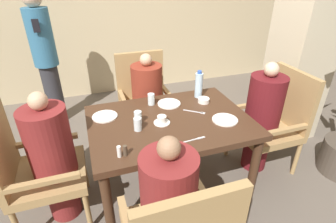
{
  "coord_description": "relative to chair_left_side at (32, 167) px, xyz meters",
  "views": [
    {
      "loc": [
        -0.6,
        -1.72,
        1.81
      ],
      "look_at": [
        0.0,
        0.05,
        0.77
      ],
      "focal_mm": 28.0,
      "sensor_mm": 36.0,
      "label": 1
    }
  ],
  "objects": [
    {
      "name": "water_bottle",
      "position": [
        1.46,
        0.32,
        0.32
      ],
      "size": [
        0.07,
        0.07,
        0.26
      ],
      "color": "silver",
      "rests_on": "dining_table"
    },
    {
      "name": "plate_main_left",
      "position": [
        1.48,
        -0.16,
        0.21
      ],
      "size": [
        0.21,
        0.21,
        0.01
      ],
      "color": "white",
      "rests_on": "dining_table"
    },
    {
      "name": "chair_right_side",
      "position": [
        2.14,
        0.0,
        0.0
      ],
      "size": [
        0.54,
        0.54,
        0.99
      ],
      "color": "#A88451",
      "rests_on": "ground_plane"
    },
    {
      "name": "chair_left_side",
      "position": [
        0.0,
        0.0,
        0.0
      ],
      "size": [
        0.54,
        0.54,
        0.99
      ],
      "color": "#A88451",
      "rests_on": "ground_plane"
    },
    {
      "name": "diner_in_far_chair",
      "position": [
        1.07,
        0.73,
        0.02
      ],
      "size": [
        0.32,
        0.32,
        1.06
      ],
      "color": "maroon",
      "rests_on": "ground_plane"
    },
    {
      "name": "diner_in_left_chair",
      "position": [
        0.15,
        0.0,
        0.04
      ],
      "size": [
        0.32,
        0.32,
        1.1
      ],
      "color": "maroon",
      "rests_on": "ground_plane"
    },
    {
      "name": "standing_host",
      "position": [
        0.06,
        1.62,
        0.35
      ],
      "size": [
        0.28,
        0.31,
        1.63
      ],
      "color": "#2D2D33",
      "rests_on": "ground_plane"
    },
    {
      "name": "glass_tall_near",
      "position": [
        1.0,
        0.31,
        0.25
      ],
      "size": [
        0.06,
        0.06,
        0.1
      ],
      "color": "silver",
      "rests_on": "dining_table"
    },
    {
      "name": "salt_shaker",
      "position": [
        0.6,
        -0.34,
        0.24
      ],
      "size": [
        0.03,
        0.03,
        0.08
      ],
      "color": "white",
      "rests_on": "dining_table"
    },
    {
      "name": "knife_beside_plate",
      "position": [
        1.14,
        -0.32,
        0.2
      ],
      "size": [
        0.2,
        0.03,
        0.0
      ],
      "color": "silver",
      "rests_on": "dining_table"
    },
    {
      "name": "diner_in_near_chair",
      "position": [
        0.81,
        -0.73,
        0.03
      ],
      "size": [
        0.32,
        0.32,
        1.08
      ],
      "color": "maroon",
      "rests_on": "ground_plane"
    },
    {
      "name": "fork_beside_plate",
      "position": [
        1.32,
        0.04,
        0.2
      ],
      "size": [
        0.16,
        0.13,
        0.0
      ],
      "color": "silver",
      "rests_on": "dining_table"
    },
    {
      "name": "teacup_with_saucer",
      "position": [
        0.99,
        -0.03,
        0.23
      ],
      "size": [
        0.13,
        0.13,
        0.06
      ],
      "color": "white",
      "rests_on": "dining_table"
    },
    {
      "name": "chair_far_side",
      "position": [
        1.07,
        0.88,
        0.0
      ],
      "size": [
        0.54,
        0.54,
        0.99
      ],
      "color": "#A88451",
      "rests_on": "ground_plane"
    },
    {
      "name": "plate_dessert_center",
      "position": [
        0.57,
        0.21,
        0.21
      ],
      "size": [
        0.21,
        0.21,
        0.01
      ],
      "color": "white",
      "rests_on": "dining_table"
    },
    {
      "name": "dining_table",
      "position": [
        1.07,
        0.0,
        0.11
      ],
      "size": [
        1.29,
        0.92,
        0.72
      ],
      "color": "#422819",
      "rests_on": "ground_plane"
    },
    {
      "name": "plate_main_right",
      "position": [
        1.15,
        0.26,
        0.21
      ],
      "size": [
        0.21,
        0.21,
        0.01
      ],
      "color": "white",
      "rests_on": "dining_table"
    },
    {
      "name": "glass_tall_far",
      "position": [
        0.79,
        -0.07,
        0.25
      ],
      "size": [
        0.06,
        0.06,
        0.1
      ],
      "color": "silver",
      "rests_on": "dining_table"
    },
    {
      "name": "diner_in_right_chair",
      "position": [
        1.98,
        0.0,
        0.05
      ],
      "size": [
        0.32,
        0.32,
        1.11
      ],
      "color": "#5B1419",
      "rests_on": "ground_plane"
    },
    {
      "name": "glass_tall_mid",
      "position": [
        0.81,
        0.03,
        0.25
      ],
      "size": [
        0.06,
        0.06,
        0.1
      ],
      "color": "silver",
      "rests_on": "dining_table"
    },
    {
      "name": "ground_plane",
      "position": [
        1.07,
        0.0,
        -0.52
      ],
      "size": [
        16.0,
        16.0,
        0.0
      ],
      "primitive_type": "plane",
      "color": "#60564C"
    },
    {
      "name": "pillar_stone",
      "position": [
        2.72,
        0.45,
        0.83
      ],
      "size": [
        0.51,
        0.51,
        2.7
      ],
      "color": "beige",
      "rests_on": "ground_plane"
    },
    {
      "name": "bowl_small",
      "position": [
        1.46,
        0.19,
        0.22
      ],
      "size": [
        0.1,
        0.1,
        0.04
      ],
      "color": "white",
      "rests_on": "dining_table"
    },
    {
      "name": "pepper_shaker",
      "position": [
        0.64,
        -0.34,
        0.24
      ],
      "size": [
        0.03,
        0.03,
        0.08
      ],
      "color": "#4C3D2D",
      "rests_on": "dining_table"
    }
  ]
}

